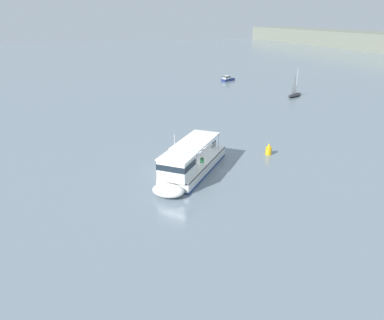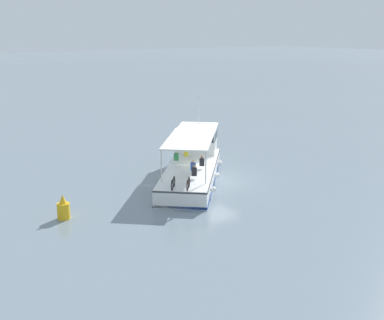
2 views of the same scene
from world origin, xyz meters
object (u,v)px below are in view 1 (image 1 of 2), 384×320
Objects in this scene: ferry_main at (188,167)px; channel_buoy at (269,150)px; sailboat_horizon_east at (295,94)px; motorboat_near_port at (227,79)px.

ferry_main is 8.26× the size of channel_buoy.
ferry_main is at bearing -75.32° from channel_buoy.
sailboat_horizon_east is at bearing 141.12° from channel_buoy.
motorboat_near_port is 2.72× the size of channel_buoy.
sailboat_horizon_east reaches higher than motorboat_near_port.
channel_buoy is (26.71, -21.54, 0.03)m from sailboat_horizon_east.
ferry_main is 2.14× the size of sailboat_horizon_east.
ferry_main reaches higher than channel_buoy.
channel_buoy is (47.77, -16.71, 0.02)m from motorboat_near_port.
channel_buoy reaches higher than motorboat_near_port.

